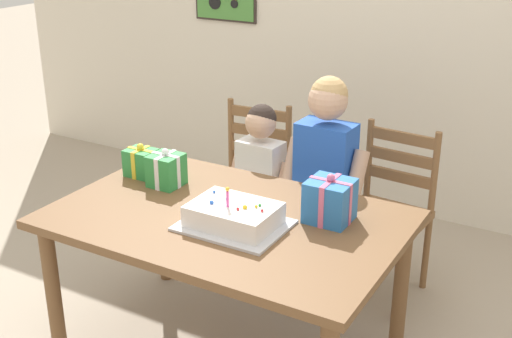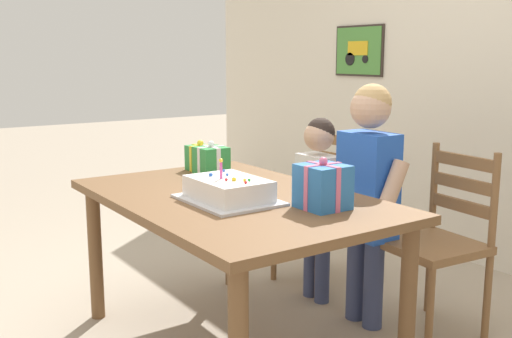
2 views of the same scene
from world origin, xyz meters
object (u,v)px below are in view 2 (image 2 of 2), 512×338
(chair_right, at_px, (439,241))
(birthday_cake, at_px, (228,190))
(chair_left, at_px, (324,206))
(child_younger, at_px, (318,191))
(gift_box_corner_small, at_px, (201,158))
(gift_box_beside_cake, at_px, (323,186))
(child_older, at_px, (368,181))
(dining_table, at_px, (233,214))
(gift_box_red_large, at_px, (211,162))

(chair_right, bearing_deg, birthday_cake, -108.99)
(chair_left, bearing_deg, child_younger, -47.51)
(birthday_cake, bearing_deg, chair_left, 117.23)
(birthday_cake, bearing_deg, chair_right, 71.01)
(gift_box_corner_small, distance_m, chair_right, 1.32)
(gift_box_beside_cake, height_order, chair_right, gift_box_beside_cake)
(birthday_cake, height_order, child_older, child_older)
(dining_table, distance_m, birthday_cake, 0.18)
(gift_box_red_large, bearing_deg, chair_right, 42.21)
(gift_box_beside_cake, distance_m, chair_right, 0.82)
(gift_box_beside_cake, distance_m, gift_box_corner_small, 1.02)
(child_older, bearing_deg, dining_table, -102.98)
(gift_box_corner_small, relative_size, chair_right, 0.19)
(child_younger, bearing_deg, chair_right, 19.32)
(child_older, bearing_deg, birthday_cake, -95.52)
(gift_box_corner_small, relative_size, child_older, 0.14)
(gift_box_beside_cake, bearing_deg, gift_box_corner_small, -179.95)
(chair_left, bearing_deg, gift_box_corner_small, -104.23)
(birthday_cake, distance_m, gift_box_red_large, 0.56)
(gift_box_corner_small, bearing_deg, child_older, 33.48)
(gift_box_red_large, xyz_separation_m, chair_right, (0.86, 0.78, -0.35))
(chair_left, relative_size, child_older, 0.75)
(chair_right, distance_m, child_older, 0.45)
(birthday_cake, relative_size, child_younger, 0.43)
(birthday_cake, bearing_deg, child_younger, 111.61)
(dining_table, distance_m, gift_box_beside_cake, 0.48)
(dining_table, relative_size, gift_box_beside_cake, 6.98)
(gift_box_beside_cake, relative_size, child_older, 0.18)
(gift_box_red_large, xyz_separation_m, child_younger, (0.21, 0.55, -0.19))
(dining_table, distance_m, gift_box_corner_small, 0.66)
(gift_box_beside_cake, bearing_deg, chair_right, 88.54)
(chair_left, height_order, child_younger, child_younger)
(dining_table, distance_m, gift_box_red_large, 0.48)
(chair_left, relative_size, chair_right, 1.00)
(dining_table, height_order, gift_box_beside_cake, gift_box_beside_cake)
(gift_box_red_large, relative_size, chair_left, 0.21)
(gift_box_red_large, height_order, chair_left, gift_box_red_large)
(birthday_cake, relative_size, child_older, 0.36)
(gift_box_red_large, height_order, chair_right, gift_box_red_large)
(gift_box_beside_cake, bearing_deg, child_younger, 140.86)
(birthday_cake, bearing_deg, gift_box_corner_small, 159.87)
(gift_box_red_large, xyz_separation_m, gift_box_beside_cake, (0.84, 0.04, 0.01))
(child_older, relative_size, child_younger, 1.19)
(dining_table, xyz_separation_m, gift_box_red_large, (-0.43, 0.14, 0.17))
(gift_box_beside_cake, bearing_deg, dining_table, -156.22)
(birthday_cake, bearing_deg, gift_box_red_large, 157.12)
(child_older, xyz_separation_m, child_younger, (-0.38, 0.00, -0.12))
(chair_left, bearing_deg, gift_box_beside_cake, -41.44)
(birthday_cake, relative_size, chair_left, 0.48)
(birthday_cake, bearing_deg, gift_box_beside_cake, 38.50)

